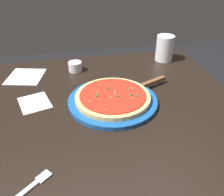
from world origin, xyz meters
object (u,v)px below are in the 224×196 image
object	(u,v)px
cup_tall_drink	(165,48)
pizza_server	(145,85)
napkin_loose_left	(26,77)
cup_small_sauce	(75,66)
fork	(22,194)
serving_plate	(112,101)
pizza	(112,97)
napkin_folded_right	(35,103)

from	to	relation	value
cup_tall_drink	pizza_server	bearing A→B (deg)	-35.42
pizza_server	napkin_loose_left	bearing A→B (deg)	-114.37
cup_small_sauce	fork	size ratio (longest dim) A/B	0.39
serving_plate	pizza_server	bearing A→B (deg)	113.56
cup_tall_drink	cup_small_sauce	world-z (taller)	cup_tall_drink
cup_small_sauce	fork	bearing A→B (deg)	-15.69
pizza_server	cup_tall_drink	size ratio (longest dim) A/B	1.80
pizza	cup_tall_drink	distance (m)	0.46
cup_small_sauce	pizza_server	bearing A→B (deg)	48.06
napkin_folded_right	napkin_loose_left	bearing A→B (deg)	-167.16
napkin_folded_right	pizza_server	bearing A→B (deg)	90.94
cup_tall_drink	napkin_folded_right	size ratio (longest dim) A/B	1.01
serving_plate	cup_small_sauce	distance (m)	0.31
fork	cup_small_sauce	bearing A→B (deg)	164.31
napkin_folded_right	fork	world-z (taller)	fork
serving_plate	cup_small_sauce	world-z (taller)	cup_small_sauce
pizza_server	cup_tall_drink	distance (m)	0.32
cup_small_sauce	napkin_loose_left	xyz separation A→B (m)	(0.01, -0.22, -0.02)
pizza	napkin_loose_left	xyz separation A→B (m)	(-0.28, -0.33, -0.02)
serving_plate	napkin_folded_right	world-z (taller)	serving_plate
pizza	serving_plate	bearing A→B (deg)	-96.57
serving_plate	napkin_loose_left	distance (m)	0.43
serving_plate	cup_small_sauce	size ratio (longest dim) A/B	5.34
pizza_server	napkin_folded_right	xyz separation A→B (m)	(0.01, -0.42, -0.02)
napkin_folded_right	fork	xyz separation A→B (m)	(0.39, -0.01, 0.00)
serving_plate	cup_tall_drink	size ratio (longest dim) A/B	2.65
pizza_server	fork	bearing A→B (deg)	-47.33
napkin_loose_left	serving_plate	bearing A→B (deg)	49.69
pizza	cup_tall_drink	xyz separation A→B (m)	(-0.32, 0.33, 0.04)
serving_plate	napkin_folded_right	size ratio (longest dim) A/B	2.68
pizza	napkin_folded_right	world-z (taller)	pizza
pizza_server	cup_tall_drink	xyz separation A→B (m)	(-0.26, 0.19, 0.04)
pizza_server	napkin_folded_right	bearing A→B (deg)	-89.06
napkin_loose_left	cup_tall_drink	bearing A→B (deg)	94.07
pizza_server	cup_small_sauce	distance (m)	0.34
serving_plate	cup_small_sauce	bearing A→B (deg)	-159.60
serving_plate	napkin_loose_left	bearing A→B (deg)	-130.31
pizza	fork	xyz separation A→B (m)	(0.33, -0.28, -0.02)
napkin_loose_left	fork	distance (m)	0.61
serving_plate	napkin_loose_left	world-z (taller)	serving_plate
pizza_server	fork	xyz separation A→B (m)	(0.40, -0.43, -0.02)
pizza_server	napkin_loose_left	xyz separation A→B (m)	(-0.21, -0.47, -0.02)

